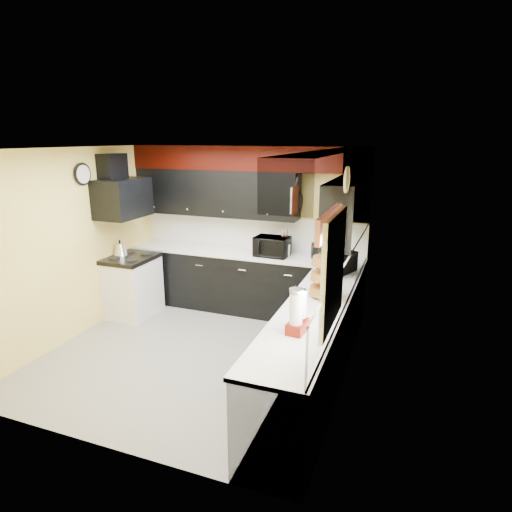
{
  "coord_description": "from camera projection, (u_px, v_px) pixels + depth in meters",
  "views": [
    {
      "loc": [
        2.36,
        -4.3,
        2.62
      ],
      "look_at": [
        0.53,
        0.62,
        1.16
      ],
      "focal_mm": 30.0,
      "sensor_mm": 36.0,
      "label": 1
    }
  ],
  "objects": [
    {
      "name": "cut_board",
      "position": [
        294.0,
        200.0,
        5.79
      ],
      "size": [
        0.03,
        0.26,
        0.35
      ],
      "primitive_type": "cube",
      "color": "white",
      "rests_on": "upper_back"
    },
    {
      "name": "toaster_oven",
      "position": [
        272.0,
        246.0,
        6.23
      ],
      "size": [
        0.51,
        0.43,
        0.28
      ],
      "primitive_type": "imported",
      "rotation": [
        0.0,
        0.0,
        -0.05
      ],
      "color": "black",
      "rests_on": "counter_back"
    },
    {
      "name": "knife_block",
      "position": [
        315.0,
        251.0,
        6.1
      ],
      "size": [
        0.14,
        0.17,
        0.22
      ],
      "primitive_type": "cube",
      "rotation": [
        0.0,
        0.0,
        0.37
      ],
      "color": "black",
      "rests_on": "counter_back"
    },
    {
      "name": "hood_duct",
      "position": [
        113.0,
        168.0,
        6.03
      ],
      "size": [
        0.24,
        0.4,
        0.4
      ],
      "primitive_type": "cube",
      "color": "black",
      "rests_on": "wall_left"
    },
    {
      "name": "cab_right",
      "position": [
        312.0,
        352.0,
        4.48
      ],
      "size": [
        0.6,
        3.0,
        0.9
      ],
      "primitive_type": "cube",
      "color": "black",
      "rests_on": "ground"
    },
    {
      "name": "ground",
      "position": [
        199.0,
        353.0,
        5.38
      ],
      "size": [
        3.6,
        3.6,
        0.0
      ],
      "primitive_type": "plane",
      "color": "gray",
      "rests_on": "ground"
    },
    {
      "name": "upper_right",
      "position": [
        349.0,
        207.0,
        5.16
      ],
      "size": [
        0.35,
        1.8,
        0.7
      ],
      "primitive_type": "cube",
      "color": "black",
      "rests_on": "wall_right"
    },
    {
      "name": "upper_back",
      "position": [
        216.0,
        193.0,
        6.53
      ],
      "size": [
        2.6,
        0.35,
        0.7
      ],
      "primitive_type": "cube",
      "color": "black",
      "rests_on": "wall_back"
    },
    {
      "name": "valance",
      "position": [
        329.0,
        223.0,
        3.46
      ],
      "size": [
        0.04,
        0.88,
        0.2
      ],
      "primitive_type": "cube",
      "color": "red",
      "rests_on": "wall_right"
    },
    {
      "name": "baskets",
      "position": [
        324.0,
        276.0,
        4.6
      ],
      "size": [
        0.27,
        0.27,
        0.5
      ],
      "primitive_type": null,
      "color": "brown",
      "rests_on": "upper_right"
    },
    {
      "name": "pan_top",
      "position": [
        298.0,
        183.0,
        5.97
      ],
      "size": [
        0.03,
        0.22,
        0.4
      ],
      "primitive_type": null,
      "color": "black",
      "rests_on": "upper_back"
    },
    {
      "name": "pan_low",
      "position": [
        300.0,
        202.0,
        6.16
      ],
      "size": [
        0.03,
        0.24,
        0.42
      ],
      "primitive_type": null,
      "color": "black",
      "rests_on": "upper_back"
    },
    {
      "name": "hood",
      "position": [
        123.0,
        198.0,
        6.1
      ],
      "size": [
        0.5,
        0.78,
        0.55
      ],
      "primitive_type": "cube",
      "color": "black",
      "rests_on": "wall_left"
    },
    {
      "name": "clock",
      "position": [
        82.0,
        174.0,
        5.62
      ],
      "size": [
        0.03,
        0.3,
        0.3
      ],
      "primitive_type": null,
      "color": "black",
      "rests_on": "wall_left"
    },
    {
      "name": "counter_right",
      "position": [
        313.0,
        310.0,
        4.36
      ],
      "size": [
        0.64,
        3.02,
        0.04
      ],
      "primitive_type": "cube",
      "color": "white",
      "rests_on": "cab_right"
    },
    {
      "name": "soffit_right",
      "position": [
        334.0,
        169.0,
        4.05
      ],
      "size": [
        0.36,
        3.24,
        0.35
      ],
      "primitive_type": "cube",
      "color": "black",
      "rests_on": "wall_right"
    },
    {
      "name": "stove",
      "position": [
        133.0,
        288.0,
        6.45
      ],
      "size": [
        0.6,
        0.75,
        0.86
      ],
      "primitive_type": "cube",
      "color": "white",
      "rests_on": "ground"
    },
    {
      "name": "splash_back",
      "position": [
        250.0,
        232.0,
        6.68
      ],
      "size": [
        3.6,
        0.02,
        0.5
      ],
      "primitive_type": "cube",
      "color": "white",
      "rests_on": "counter_back"
    },
    {
      "name": "deco_plate",
      "position": [
        347.0,
        180.0,
        3.87
      ],
      "size": [
        0.03,
        0.24,
        0.24
      ],
      "primitive_type": null,
      "color": "white",
      "rests_on": "wall_right"
    },
    {
      "name": "soffit_back",
      "position": [
        246.0,
        158.0,
        6.22
      ],
      "size": [
        3.6,
        0.36,
        0.35
      ],
      "primitive_type": "cube",
      "color": "black",
      "rests_on": "wall_back"
    },
    {
      "name": "wall_back",
      "position": [
        250.0,
        228.0,
        6.67
      ],
      "size": [
        3.6,
        0.06,
        2.5
      ],
      "primitive_type": "cube",
      "color": "#E0C666",
      "rests_on": "ground"
    },
    {
      "name": "wall_right",
      "position": [
        349.0,
        274.0,
        4.44
      ],
      "size": [
        0.06,
        3.6,
        2.5
      ],
      "primitive_type": "cube",
      "color": "#E0C666",
      "rests_on": "ground"
    },
    {
      "name": "window",
      "position": [
        333.0,
        271.0,
        3.55
      ],
      "size": [
        0.03,
        0.86,
        0.96
      ],
      "primitive_type": null,
      "color": "white",
      "rests_on": "wall_right"
    },
    {
      "name": "splash_right",
      "position": [
        348.0,
        279.0,
        4.46
      ],
      "size": [
        0.02,
        3.6,
        0.5
      ],
      "primitive_type": "cube",
      "color": "white",
      "rests_on": "counter_right"
    },
    {
      "name": "ceiling",
      "position": [
        191.0,
        148.0,
        4.71
      ],
      "size": [
        3.6,
        3.6,
        0.06
      ],
      "primitive_type": "cube",
      "color": "white",
      "rests_on": "wall_back"
    },
    {
      "name": "microwave",
      "position": [
        337.0,
        263.0,
        5.47
      ],
      "size": [
        0.48,
        0.56,
        0.26
      ],
      "primitive_type": "imported",
      "rotation": [
        0.0,
        0.0,
        1.17
      ],
      "color": "black",
      "rests_on": "counter_right"
    },
    {
      "name": "dispenser_b",
      "position": [
        296.0,
        313.0,
        3.73
      ],
      "size": [
        0.16,
        0.16,
        0.4
      ],
      "primitive_type": null,
      "rotation": [
        0.0,
        0.0,
        -0.1
      ],
      "color": "maroon",
      "rests_on": "counter_right"
    },
    {
      "name": "wall_left",
      "position": [
        75.0,
        245.0,
        5.65
      ],
      "size": [
        0.06,
        3.6,
        2.5
      ],
      "primitive_type": "cube",
      "color": "#E0C666",
      "rests_on": "ground"
    },
    {
      "name": "dispenser_a",
      "position": [
        301.0,
        312.0,
        3.84
      ],
      "size": [
        0.15,
        0.15,
        0.34
      ],
      "primitive_type": null,
      "rotation": [
        0.0,
        0.0,
        -0.23
      ],
      "color": "maroon",
      "rests_on": "counter_right"
    },
    {
      "name": "pan_mid",
      "position": [
        296.0,
        202.0,
        5.92
      ],
      "size": [
        0.03,
        0.28,
        0.46
      ],
      "primitive_type": null,
      "color": "black",
      "rests_on": "upper_back"
    },
    {
      "name": "utensil_crock",
      "position": [
        284.0,
        250.0,
        6.25
      ],
      "size": [
        0.21,
        0.21,
        0.18
      ],
      "primitive_type": "cylinder",
      "rotation": [
        0.0,
        0.0,
        0.34
      ],
      "color": "white",
      "rests_on": "counter_back"
    },
    {
      "name": "counter_back",
      "position": [
        243.0,
        253.0,
        6.49
      ],
      "size": [
        3.62,
        0.64,
        0.04
      ],
      "primitive_type": "cube",
      "color": "white",
      "rests_on": "cab_back"
    },
    {
      "name": "cab_back",
      "position": [
        244.0,
        282.0,
        6.61
      ],
      "size": [
        3.6,
        0.6,
        0.9
      ],
      "primitive_type": "cube",
      "color": "black",
      "rests_on": "ground"
    },
    {
      "name": "kettle",
      "position": [
        120.0,
        249.0,
        6.36
      ],
      "size": [
        0.23,
        0.23,
        0.18
      ],
      "primitive_type": null,
      "rotation": [
        0.0,
        0.0,
        -0.14
      ],
      "color": "silver",
      "rests_on": "cooktop"
    },
    {
      "name": "cooktop",
      "position": [
        131.0,
        258.0,
        6.32
      ],
      "size": [
        0.62,
        0.77,
        0.06
      ],
      "primitive_type": "cube",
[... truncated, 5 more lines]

